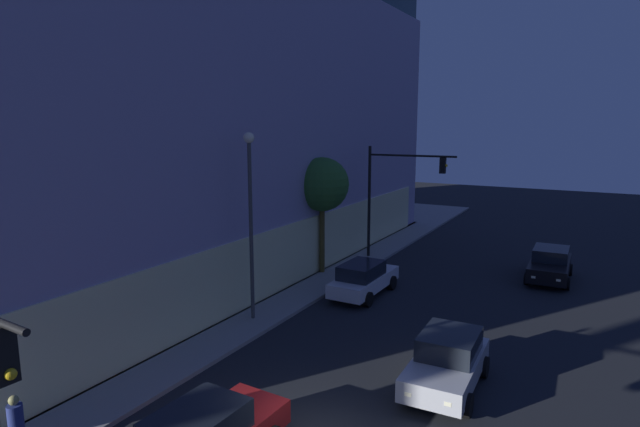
# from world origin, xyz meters

# --- Properties ---
(modern_building) EXTENTS (35.94, 23.10, 19.27)m
(modern_building) POSITION_xyz_m (12.42, 18.94, 9.55)
(modern_building) COLOR #4C4C51
(modern_building) RESTS_ON ground
(traffic_light_far_corner) EXTENTS (0.47, 5.23, 6.74)m
(traffic_light_far_corner) POSITION_xyz_m (18.30, 4.92, 4.66)
(traffic_light_far_corner) COLOR black
(traffic_light_far_corner) RESTS_ON sidewalk_corner
(street_lamp_sidewalk) EXTENTS (0.44, 0.44, 7.74)m
(street_lamp_sidewalk) POSITION_xyz_m (6.35, 6.60, 5.03)
(street_lamp_sidewalk) COLOR #434343
(street_lamp_sidewalk) RESTS_ON sidewalk_corner
(sidewalk_tree) EXTENTS (2.91, 2.91, 6.31)m
(sidewalk_tree) POSITION_xyz_m (13.78, 7.35, 4.96)
(sidewalk_tree) COLOR #52451E
(sidewalk_tree) RESTS_ON sidewalk_corner
(pedestrian_waiting) EXTENTS (0.36, 0.36, 1.68)m
(pedestrian_waiting) POSITION_xyz_m (-4.01, 6.03, 1.14)
(pedestrian_waiting) COLOR #4C473D
(pedestrian_waiting) RESTS_ON sidewalk_corner
(car_silver) EXTENTS (4.29, 2.21, 1.73)m
(car_silver) POSITION_xyz_m (4.80, -2.05, 0.88)
(car_silver) COLOR #B7BABF
(car_silver) RESTS_ON ground
(car_white) EXTENTS (4.70, 2.03, 1.65)m
(car_white) POSITION_xyz_m (11.65, 3.90, 0.85)
(car_white) COLOR silver
(car_white) RESTS_ON ground
(car_black) EXTENTS (4.70, 2.20, 1.66)m
(car_black) POSITION_xyz_m (18.84, -3.73, 0.84)
(car_black) COLOR black
(car_black) RESTS_ON ground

